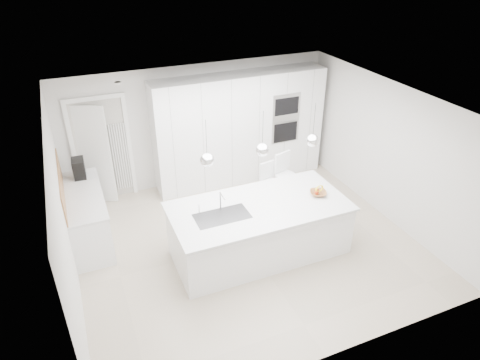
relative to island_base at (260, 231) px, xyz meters
name	(u,v)px	position (x,y,z in m)	size (l,w,h in m)	color
floor	(247,243)	(-0.10, 0.30, -0.43)	(5.50, 5.50, 0.00)	#BDAD95
wall_back	(198,125)	(-0.10, 2.80, 0.82)	(5.50, 5.50, 0.00)	silver
wall_left	(63,219)	(-2.85, 0.30, 0.82)	(5.00, 5.00, 0.00)	silver
ceiling	(248,105)	(-0.10, 0.30, 2.07)	(5.50, 5.50, 0.00)	white
tall_cabinets	(240,129)	(0.70, 2.50, 0.72)	(3.60, 0.60, 2.30)	white
oven_stack	(286,119)	(1.60, 2.19, 0.92)	(0.62, 0.04, 1.05)	#A5A5A8
doorway_frame	(103,151)	(-2.05, 2.77, 0.59)	(1.11, 0.08, 2.13)	white
hallway_door	(90,156)	(-2.30, 2.72, 0.57)	(0.82, 0.04, 2.00)	white
radiator	(121,157)	(-1.73, 2.76, 0.42)	(0.32, 0.04, 1.40)	white
left_base_cabinets	(88,218)	(-2.55, 1.50, 0.00)	(0.60, 1.80, 0.86)	white
left_worktop	(83,195)	(-2.55, 1.50, 0.45)	(0.62, 1.82, 0.04)	white
oak_backsplash	(61,185)	(-2.84, 1.50, 0.72)	(0.02, 1.80, 0.50)	#A47142
island_base	(260,231)	(0.00, 0.00, 0.00)	(2.80, 1.20, 0.86)	white
island_worktop	(259,207)	(0.00, 0.05, 0.45)	(2.84, 1.40, 0.04)	white
island_sink	(222,220)	(-0.65, 0.00, 0.39)	(0.84, 0.44, 0.18)	#3F3F42
island_tap	(220,201)	(-0.60, 0.20, 0.62)	(0.02, 0.02, 0.30)	white
pendant_left	(207,160)	(-0.85, 0.00, 1.47)	(0.20, 0.20, 0.20)	white
pendant_mid	(262,150)	(0.00, 0.00, 1.47)	(0.20, 0.20, 0.20)	white
pendant_right	(312,140)	(0.85, 0.00, 1.47)	(0.20, 0.20, 0.20)	white
fruit_bowl	(318,193)	(1.03, -0.04, 0.50)	(0.27, 0.27, 0.07)	#A47142
espresso_machine	(79,168)	(-2.53, 2.14, 0.64)	(0.20, 0.32, 0.34)	black
bar_stool_left	(269,190)	(0.66, 0.99, 0.08)	(0.34, 0.47, 1.03)	white
bar_stool_right	(285,184)	(0.99, 1.00, 0.14)	(0.38, 0.53, 1.15)	white
apple_a	(317,191)	(1.02, -0.01, 0.54)	(0.07, 0.07, 0.07)	#AB2F10
apple_b	(317,193)	(0.99, -0.05, 0.54)	(0.07, 0.07, 0.07)	#AB2F10
banana_bunch	(319,189)	(1.05, -0.02, 0.58)	(0.20, 0.20, 0.03)	yellow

